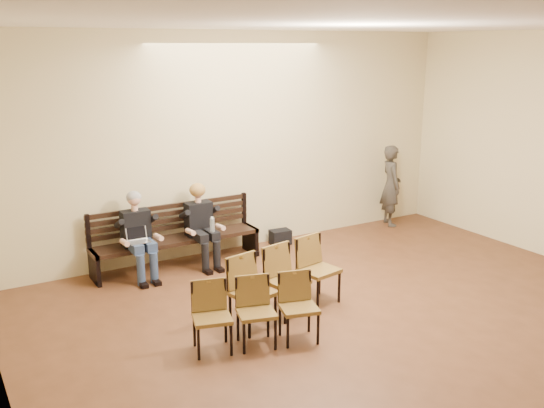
{
  "coord_description": "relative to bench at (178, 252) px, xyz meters",
  "views": [
    {
      "loc": [
        -4.42,
        -3.58,
        3.29
      ],
      "look_at": [
        0.07,
        4.05,
        0.94
      ],
      "focal_mm": 40.0,
      "sensor_mm": 36.0,
      "label": 1
    }
  ],
  "objects": [
    {
      "name": "room_walls",
      "position": [
        1.24,
        -3.86,
        2.31
      ],
      "size": [
        8.02,
        10.01,
        3.51
      ],
      "color": "beige",
      "rests_on": "ground"
    },
    {
      "name": "seated_man",
      "position": [
        -0.63,
        -0.12,
        0.37
      ],
      "size": [
        0.5,
        0.69,
        1.19
      ],
      "primitive_type": null,
      "color": "black",
      "rests_on": "ground"
    },
    {
      "name": "chair_row_front",
      "position": [
        -0.19,
        -2.81,
        0.17
      ],
      "size": [
        1.47,
        0.78,
        0.78
      ],
      "primitive_type": "cube",
      "rotation": [
        0.0,
        0.0,
        -0.27
      ],
      "color": "brown",
      "rests_on": "ground"
    },
    {
      "name": "bag",
      "position": [
        1.89,
        0.1,
        -0.1
      ],
      "size": [
        0.36,
        0.26,
        0.25
      ],
      "primitive_type": "cube",
      "rotation": [
        0.0,
        0.0,
        -0.09
      ],
      "color": "black",
      "rests_on": "ground"
    },
    {
      "name": "water_bottle",
      "position": [
        0.43,
        -0.34,
        0.34
      ],
      "size": [
        0.08,
        0.08,
        0.24
      ],
      "primitive_type": "cylinder",
      "rotation": [
        0.0,
        0.0,
        -0.19
      ],
      "color": "silver",
      "rests_on": "bench"
    },
    {
      "name": "seated_woman",
      "position": [
        0.36,
        -0.12,
        0.34
      ],
      "size": [
        0.49,
        0.68,
        1.14
      ],
      "primitive_type": null,
      "color": "black",
      "rests_on": "ground"
    },
    {
      "name": "ground",
      "position": [
        1.24,
        -4.65,
        -0.23
      ],
      "size": [
        10.0,
        10.0,
        0.0
      ],
      "primitive_type": "plane",
      "color": "brown",
      "rests_on": "ground"
    },
    {
      "name": "laptop",
      "position": [
        -0.67,
        -0.28,
        0.33
      ],
      "size": [
        0.31,
        0.25,
        0.22
      ],
      "primitive_type": "cube",
      "rotation": [
        0.0,
        0.0,
        0.07
      ],
      "color": "silver",
      "rests_on": "bench"
    },
    {
      "name": "passerby",
      "position": [
        4.26,
        0.05,
        0.64
      ],
      "size": [
        0.6,
        0.73,
        1.73
      ],
      "primitive_type": "imported",
      "rotation": [
        0.0,
        0.0,
        1.23
      ],
      "color": "#37332D",
      "rests_on": "ground"
    },
    {
      "name": "bench",
      "position": [
        0.0,
        0.0,
        0.0
      ],
      "size": [
        2.6,
        0.9,
        0.45
      ],
      "primitive_type": "cube",
      "color": "black",
      "rests_on": "ground"
    },
    {
      "name": "chair_row_back",
      "position": [
        0.54,
        -2.3,
        0.21
      ],
      "size": [
        1.64,
        0.77,
        0.88
      ],
      "primitive_type": "cube",
      "rotation": [
        0.0,
        0.0,
        0.19
      ],
      "color": "brown",
      "rests_on": "ground"
    }
  ]
}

